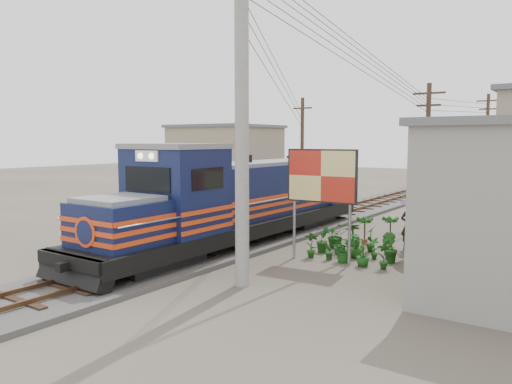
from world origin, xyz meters
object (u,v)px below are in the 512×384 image
Objects in this scene: locomotive at (240,202)px; market_umbrella at (434,196)px; billboard at (322,179)px; vendor at (409,226)px.

locomotive is 5.79× the size of market_umbrella.
locomotive is at bearing 165.53° from billboard.
billboard is at bearing -140.65° from market_umbrella.
vendor is at bearing 56.73° from billboard.
market_umbrella is at bearing 35.53° from billboard.
locomotive is 4.07× the size of billboard.
locomotive is 4.26m from billboard.
market_umbrella is at bearing 139.08° from vendor.
billboard is (4.03, -0.76, 1.15)m from locomotive.
billboard reaches higher than market_umbrella.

